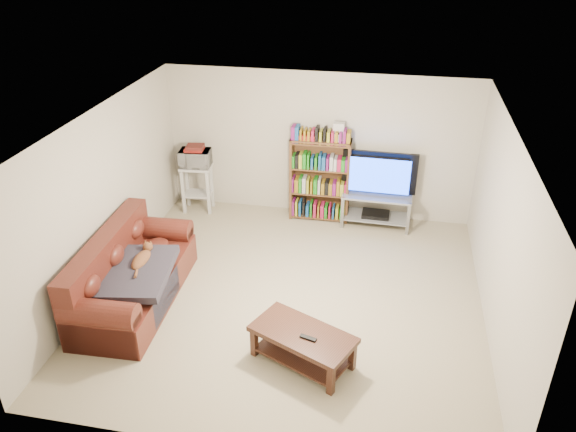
% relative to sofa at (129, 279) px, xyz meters
% --- Properties ---
extents(floor, '(5.00, 5.00, 0.00)m').
position_rel_sofa_xyz_m(floor, '(2.04, 0.46, -0.33)').
color(floor, tan).
rests_on(floor, ground).
extents(ceiling, '(5.00, 5.00, 0.00)m').
position_rel_sofa_xyz_m(ceiling, '(2.04, 0.46, 2.07)').
color(ceiling, white).
rests_on(ceiling, ground).
extents(wall_back, '(5.00, 0.00, 5.00)m').
position_rel_sofa_xyz_m(wall_back, '(2.04, 2.96, 0.87)').
color(wall_back, beige).
rests_on(wall_back, ground).
extents(wall_front, '(5.00, 0.00, 5.00)m').
position_rel_sofa_xyz_m(wall_front, '(2.04, -2.04, 0.87)').
color(wall_front, beige).
rests_on(wall_front, ground).
extents(wall_left, '(0.00, 5.00, 5.00)m').
position_rel_sofa_xyz_m(wall_left, '(-0.46, 0.46, 0.87)').
color(wall_left, beige).
rests_on(wall_left, ground).
extents(wall_right, '(0.00, 5.00, 5.00)m').
position_rel_sofa_xyz_m(wall_right, '(4.54, 0.46, 0.87)').
color(wall_right, beige).
rests_on(wall_right, ground).
extents(sofa, '(1.03, 2.23, 0.94)m').
position_rel_sofa_xyz_m(sofa, '(0.00, 0.00, 0.00)').
color(sofa, '#551F15').
rests_on(sofa, floor).
extents(blanket, '(0.98, 1.19, 0.19)m').
position_rel_sofa_xyz_m(blanket, '(0.19, -0.14, 0.22)').
color(blanket, '#312E3A').
rests_on(blanket, sofa).
extents(cat, '(0.26, 0.61, 0.18)m').
position_rel_sofa_xyz_m(cat, '(0.18, 0.06, 0.28)').
color(cat, brown).
rests_on(cat, sofa).
extents(coffee_table, '(1.29, 1.00, 0.42)m').
position_rel_sofa_xyz_m(coffee_table, '(2.41, -0.72, -0.04)').
color(coffee_table, '#3A1E14').
rests_on(coffee_table, floor).
extents(remote, '(0.20, 0.10, 0.02)m').
position_rel_sofa_xyz_m(remote, '(2.49, -0.81, 0.10)').
color(remote, black).
rests_on(remote, coffee_table).
extents(tv_stand, '(1.11, 0.52, 0.55)m').
position_rel_sofa_xyz_m(tv_stand, '(3.05, 2.67, 0.04)').
color(tv_stand, '#999EA3').
rests_on(tv_stand, floor).
extents(television, '(1.19, 0.18, 0.68)m').
position_rel_sofa_xyz_m(television, '(3.05, 2.67, 0.56)').
color(television, black).
rests_on(television, tv_stand).
extents(dvd_player, '(0.45, 0.32, 0.06)m').
position_rel_sofa_xyz_m(dvd_player, '(3.05, 2.67, -0.14)').
color(dvd_player, black).
rests_on(dvd_player, tv_stand).
extents(bookshelf, '(0.97, 0.31, 1.39)m').
position_rel_sofa_xyz_m(bookshelf, '(2.11, 2.73, 0.39)').
color(bookshelf, brown).
rests_on(bookshelf, floor).
extents(shelf_clutter, '(0.71, 0.22, 0.28)m').
position_rel_sofa_xyz_m(shelf_clutter, '(2.21, 2.75, 1.17)').
color(shelf_clutter, silver).
rests_on(shelf_clutter, bookshelf).
extents(microwave_stand, '(0.54, 0.42, 0.81)m').
position_rel_sofa_xyz_m(microwave_stand, '(0.03, 2.64, 0.19)').
color(microwave_stand, silver).
rests_on(microwave_stand, floor).
extents(microwave, '(0.53, 0.39, 0.28)m').
position_rel_sofa_xyz_m(microwave, '(0.03, 2.64, 0.62)').
color(microwave, silver).
rests_on(microwave, microwave_stand).
extents(game_boxes, '(0.32, 0.29, 0.05)m').
position_rel_sofa_xyz_m(game_boxes, '(0.03, 2.64, 0.79)').
color(game_boxes, maroon).
rests_on(game_boxes, microwave).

